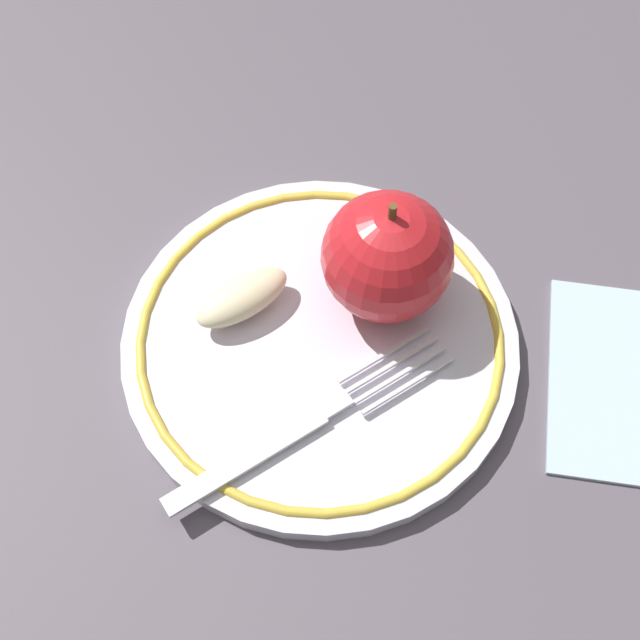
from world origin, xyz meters
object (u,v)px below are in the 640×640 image
object	(u,v)px
plate	(320,342)
apple_red_whole	(387,257)
fork	(301,427)
apple_slice_front	(242,296)

from	to	relation	value
plate	apple_red_whole	bearing A→B (deg)	-131.56
plate	fork	xyz separation A→B (m)	(0.00, 0.06, 0.01)
plate	fork	distance (m)	0.06
apple_slice_front	apple_red_whole	bearing A→B (deg)	-28.10
fork	apple_slice_front	bearing A→B (deg)	81.07
plate	apple_red_whole	distance (m)	0.07
apple_red_whole	apple_slice_front	size ratio (longest dim) A/B	1.42
apple_red_whole	apple_slice_front	distance (m)	0.09
apple_red_whole	fork	distance (m)	0.11
plate	apple_slice_front	world-z (taller)	apple_slice_front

